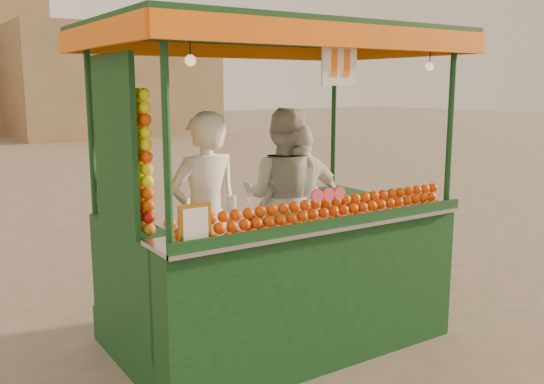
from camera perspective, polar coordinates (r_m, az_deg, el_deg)
ground at (r=5.48m, az=-3.52°, el=-15.04°), size 90.00×90.00×0.00m
building_right at (r=29.84m, az=-15.26°, el=10.18°), size 9.00×6.00×5.00m
juice_cart at (r=5.30m, az=0.20°, el=-5.29°), size 3.11×2.02×2.83m
vendor_left at (r=5.06m, az=-6.45°, el=-2.48°), size 0.67×0.45×1.80m
vendor_middle at (r=5.94m, az=1.13°, el=-0.55°), size 1.09×1.10×1.79m
vendor_right at (r=5.95m, az=2.81°, el=-1.23°), size 1.00×0.49×1.65m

